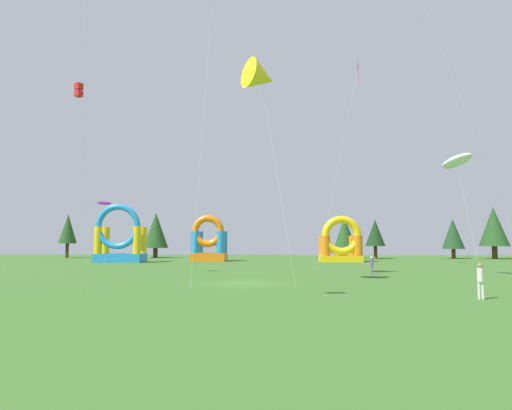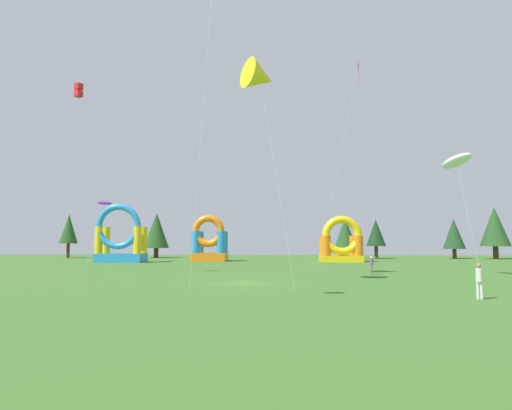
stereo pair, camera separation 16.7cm
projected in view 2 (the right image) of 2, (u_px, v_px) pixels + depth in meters
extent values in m
plane|color=#3D6B28|center=(245.00, 283.00, 30.14)|extent=(120.00, 120.00, 0.00)
ellipsoid|color=purple|center=(105.00, 203.00, 55.57)|extent=(1.91, 2.03, 0.70)
cylinder|color=silver|center=(95.00, 233.00, 54.48)|extent=(1.44, 1.67, 7.66)
cube|color=red|center=(79.00, 94.00, 37.26)|extent=(0.70, 0.70, 0.52)
cube|color=red|center=(79.00, 87.00, 37.31)|extent=(0.70, 0.70, 0.52)
cylinder|color=silver|center=(93.00, 184.00, 38.24)|extent=(1.62, 3.28, 15.60)
pyramid|color=#EA599E|center=(359.00, 66.00, 50.60)|extent=(0.34, 1.00, 0.99)
cylinder|color=#EA599E|center=(358.00, 75.00, 50.53)|extent=(0.04, 0.04, 2.08)
cylinder|color=silver|center=(339.00, 162.00, 47.90)|extent=(5.27, 3.88, 22.92)
ellipsoid|color=white|center=(456.00, 161.00, 35.99)|extent=(2.19, 3.68, 1.43)
cylinder|color=silver|center=(468.00, 218.00, 34.49)|extent=(0.64, 2.23, 9.39)
cone|color=yellow|center=(260.00, 77.00, 30.68)|extent=(3.12, 3.09, 2.48)
cylinder|color=silver|center=(276.00, 175.00, 28.31)|extent=(2.21, 3.49, 14.27)
cylinder|color=silver|center=(459.00, 95.00, 31.59)|extent=(9.79, 1.33, 26.64)
cylinder|color=silver|center=(203.00, 114.00, 30.07)|extent=(0.41, 5.83, 23.09)
cylinder|color=silver|center=(83.00, 125.00, 21.08)|extent=(2.38, 5.76, 16.80)
cylinder|color=#724C8C|center=(372.00, 270.00, 37.87)|extent=(0.12, 0.12, 0.75)
cylinder|color=#724C8C|center=(372.00, 270.00, 38.02)|extent=(0.12, 0.12, 0.75)
cylinder|color=#724C8C|center=(372.00, 262.00, 38.00)|extent=(0.29, 0.29, 0.59)
sphere|color=beige|center=(371.00, 258.00, 38.03)|extent=(0.20, 0.20, 0.20)
cylinder|color=silver|center=(482.00, 291.00, 21.85)|extent=(0.16, 0.16, 0.86)
cylinder|color=silver|center=(478.00, 290.00, 21.92)|extent=(0.16, 0.16, 0.86)
cylinder|color=silver|center=(479.00, 275.00, 21.95)|extent=(0.40, 0.40, 0.68)
sphere|color=#9E704C|center=(479.00, 266.00, 21.98)|extent=(0.23, 0.23, 0.23)
cube|color=#268CD8|center=(121.00, 258.00, 59.86)|extent=(6.29, 3.65, 1.17)
cylinder|color=yellow|center=(99.00, 240.00, 58.89)|extent=(1.02, 1.02, 3.62)
cylinder|color=yellow|center=(137.00, 240.00, 58.61)|extent=(1.02, 1.02, 3.62)
cylinder|color=yellow|center=(106.00, 240.00, 61.50)|extent=(1.02, 1.02, 3.62)
cylinder|color=yellow|center=(144.00, 240.00, 61.23)|extent=(1.02, 1.02, 3.62)
torus|color=#268CD8|center=(118.00, 226.00, 58.90)|extent=(6.09, 0.82, 6.09)
cube|color=yellow|center=(341.00, 259.00, 61.29)|extent=(5.65, 4.61, 0.86)
cylinder|color=orange|center=(326.00, 246.00, 59.90)|extent=(1.29, 1.29, 2.75)
cylinder|color=orange|center=(358.00, 246.00, 59.67)|extent=(1.29, 1.29, 2.75)
cylinder|color=orange|center=(324.00, 245.00, 63.20)|extent=(1.29, 1.29, 2.75)
cylinder|color=orange|center=(354.00, 245.00, 62.97)|extent=(1.29, 1.29, 2.75)
torus|color=yellow|center=(342.00, 236.00, 59.89)|extent=(5.39, 1.03, 5.39)
cube|color=orange|center=(210.00, 257.00, 63.18)|extent=(4.79, 4.32, 1.18)
cylinder|color=#268CD8|center=(196.00, 242.00, 61.90)|extent=(1.21, 1.21, 3.08)
cylinder|color=#268CD8|center=(221.00, 242.00, 61.72)|extent=(1.21, 1.21, 3.08)
cylinder|color=#268CD8|center=(200.00, 242.00, 65.00)|extent=(1.21, 1.21, 3.08)
cylinder|color=#268CD8|center=(224.00, 242.00, 64.81)|extent=(1.21, 1.21, 3.08)
torus|color=orange|center=(208.00, 231.00, 61.93)|extent=(4.54, 0.97, 4.54)
cylinder|color=#4C331E|center=(68.00, 251.00, 75.03)|extent=(0.54, 0.54, 2.44)
cone|color=#234C1E|center=(69.00, 229.00, 75.33)|extent=(3.02, 3.02, 4.99)
cylinder|color=#4C331E|center=(156.00, 253.00, 75.82)|extent=(0.78, 0.78, 1.68)
cone|color=#234C1E|center=(156.00, 230.00, 76.14)|extent=(4.35, 4.35, 6.06)
cylinder|color=#4C331E|center=(346.00, 253.00, 72.92)|extent=(0.66, 0.66, 1.63)
cone|color=#234C1E|center=(345.00, 232.00, 73.20)|extent=(3.66, 3.66, 5.28)
cylinder|color=#4C331E|center=(376.00, 252.00, 71.19)|extent=(0.56, 0.56, 2.04)
cone|color=#193819|center=(376.00, 233.00, 71.45)|extent=(3.13, 3.13, 4.33)
cylinder|color=#4C331E|center=(455.00, 254.00, 71.78)|extent=(0.63, 0.63, 1.59)
cone|color=#1E4221|center=(454.00, 234.00, 72.04)|extent=(3.49, 3.49, 4.90)
cylinder|color=#4C331E|center=(496.00, 253.00, 70.59)|extent=(0.82, 0.82, 2.03)
cone|color=#234C1E|center=(495.00, 226.00, 70.93)|extent=(4.56, 4.56, 6.31)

